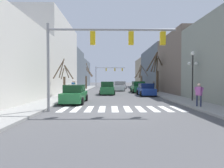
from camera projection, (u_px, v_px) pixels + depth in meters
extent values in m
plane|color=#4C4C4F|center=(122.00, 111.00, 11.35)|extent=(240.00, 240.00, 0.00)
cube|color=gray|center=(26.00, 110.00, 11.27)|extent=(2.40, 90.00, 0.15)
cube|color=gray|center=(217.00, 110.00, 11.43)|extent=(2.40, 90.00, 0.15)
cube|color=beige|center=(50.00, 57.00, 28.05)|extent=(6.00, 14.27, 11.33)
cube|color=#515B66|center=(68.00, 70.00, 40.11)|extent=(6.00, 9.80, 8.82)
cube|color=#515B66|center=(77.00, 74.00, 52.00)|extent=(6.00, 13.97, 7.72)
cube|color=#66564C|center=(188.00, 64.00, 25.16)|extent=(6.00, 10.01, 8.55)
cube|color=#515B66|center=(161.00, 69.00, 38.11)|extent=(6.00, 15.92, 8.74)
cube|color=tan|center=(148.00, 73.00, 51.29)|extent=(6.00, 10.44, 8.07)
cube|color=white|center=(64.00, 109.00, 12.28)|extent=(0.45, 2.60, 0.01)
cube|color=white|center=(77.00, 109.00, 12.29)|extent=(0.45, 2.60, 0.01)
cube|color=white|center=(89.00, 109.00, 12.30)|extent=(0.45, 2.60, 0.01)
cube|color=white|center=(102.00, 109.00, 12.31)|extent=(0.45, 2.60, 0.01)
cube|color=white|center=(115.00, 109.00, 12.33)|extent=(0.45, 2.60, 0.01)
cube|color=white|center=(127.00, 109.00, 12.34)|extent=(0.45, 2.60, 0.01)
cube|color=white|center=(140.00, 109.00, 12.35)|extent=(0.45, 2.60, 0.01)
cube|color=white|center=(153.00, 109.00, 12.36)|extent=(0.45, 2.60, 0.01)
cube|color=white|center=(165.00, 109.00, 12.37)|extent=(0.45, 2.60, 0.01)
cube|color=white|center=(178.00, 109.00, 12.39)|extent=(0.45, 2.60, 0.01)
cylinder|color=gray|center=(48.00, 68.00, 11.29)|extent=(0.18, 0.18, 5.70)
cylinder|color=gray|center=(112.00, 30.00, 11.28)|extent=(8.26, 0.14, 0.14)
cube|color=yellow|center=(93.00, 38.00, 11.28)|extent=(0.32, 0.28, 0.84)
cube|color=yellow|center=(131.00, 38.00, 11.31)|extent=(0.32, 0.28, 0.84)
cube|color=yellow|center=(163.00, 38.00, 11.34)|extent=(0.32, 0.28, 0.84)
cylinder|color=gray|center=(96.00, 77.00, 50.44)|extent=(0.18, 0.18, 5.94)
cylinder|color=gray|center=(111.00, 68.00, 50.43)|extent=(8.45, 0.14, 0.14)
cube|color=yellow|center=(106.00, 70.00, 50.43)|extent=(0.32, 0.28, 0.84)
cube|color=yellow|center=(115.00, 70.00, 50.46)|extent=(0.32, 0.28, 0.84)
cube|color=yellow|center=(122.00, 70.00, 50.49)|extent=(0.32, 0.28, 0.84)
cylinder|color=black|center=(193.00, 78.00, 16.04)|extent=(0.12, 0.12, 4.16)
sphere|color=white|center=(193.00, 53.00, 15.99)|extent=(0.36, 0.36, 0.36)
sphere|color=white|center=(189.00, 63.00, 16.00)|extent=(0.31, 0.31, 0.31)
sphere|color=white|center=(196.00, 63.00, 16.01)|extent=(0.31, 0.31, 0.31)
cube|color=silver|center=(119.00, 87.00, 32.67)|extent=(1.81, 4.29, 0.88)
cube|color=slate|center=(119.00, 83.00, 32.65)|extent=(1.67, 2.23, 0.72)
cylinder|color=black|center=(114.00, 89.00, 34.00)|extent=(0.22, 0.64, 0.64)
cylinder|color=black|center=(123.00, 89.00, 34.02)|extent=(0.22, 0.64, 0.64)
cylinder|color=black|center=(114.00, 89.00, 31.34)|extent=(0.22, 0.64, 0.64)
cylinder|color=black|center=(124.00, 89.00, 31.36)|extent=(0.22, 0.64, 0.64)
cube|color=#236B38|center=(107.00, 90.00, 24.90)|extent=(1.86, 4.86, 0.90)
cube|color=#133A1E|center=(107.00, 84.00, 24.88)|extent=(1.71, 2.52, 0.73)
cylinder|color=black|center=(114.00, 93.00, 23.42)|extent=(0.22, 0.64, 0.64)
cylinder|color=black|center=(100.00, 93.00, 23.39)|extent=(0.22, 0.64, 0.64)
cylinder|color=black|center=(114.00, 91.00, 26.43)|extent=(0.22, 0.64, 0.64)
cylinder|color=black|center=(101.00, 91.00, 26.40)|extent=(0.22, 0.64, 0.64)
cube|color=silver|center=(122.00, 86.00, 40.05)|extent=(1.77, 4.14, 0.84)
cube|color=slate|center=(122.00, 83.00, 40.03)|extent=(1.63, 2.15, 0.69)
cylinder|color=black|center=(117.00, 87.00, 41.32)|extent=(0.22, 0.64, 0.64)
cylinder|color=black|center=(125.00, 87.00, 41.35)|extent=(0.22, 0.64, 0.64)
cylinder|color=black|center=(118.00, 88.00, 38.76)|extent=(0.22, 0.64, 0.64)
cylinder|color=black|center=(126.00, 88.00, 38.78)|extent=(0.22, 0.64, 0.64)
cube|color=navy|center=(146.00, 91.00, 22.81)|extent=(1.74, 4.28, 0.78)
cube|color=#0E1C46|center=(146.00, 86.00, 22.79)|extent=(1.60, 2.23, 0.64)
cylinder|color=black|center=(137.00, 92.00, 24.13)|extent=(0.22, 0.64, 0.64)
cylinder|color=black|center=(150.00, 92.00, 24.15)|extent=(0.22, 0.64, 0.64)
cylinder|color=black|center=(141.00, 94.00, 21.47)|extent=(0.22, 0.64, 0.64)
cylinder|color=black|center=(155.00, 94.00, 21.50)|extent=(0.22, 0.64, 0.64)
cube|color=#236B38|center=(75.00, 96.00, 15.59)|extent=(1.71, 4.26, 0.79)
cube|color=#133A1E|center=(75.00, 88.00, 15.57)|extent=(1.57, 2.21, 0.65)
cylinder|color=black|center=(68.00, 98.00, 16.90)|extent=(0.22, 0.64, 0.64)
cylinder|color=black|center=(86.00, 98.00, 16.93)|extent=(0.22, 0.64, 0.64)
cylinder|color=black|center=(61.00, 101.00, 14.27)|extent=(0.22, 0.64, 0.64)
cylinder|color=black|center=(82.00, 101.00, 14.29)|extent=(0.22, 0.64, 0.64)
cube|color=#236B38|center=(138.00, 89.00, 28.33)|extent=(1.95, 4.53, 0.90)
cube|color=#133A1E|center=(138.00, 84.00, 28.31)|extent=(1.79, 2.36, 0.74)
cylinder|color=black|center=(131.00, 90.00, 29.73)|extent=(0.22, 0.64, 0.64)
cylinder|color=black|center=(143.00, 90.00, 29.76)|extent=(0.22, 0.64, 0.64)
cylinder|color=black|center=(133.00, 91.00, 26.92)|extent=(0.22, 0.64, 0.64)
cylinder|color=black|center=(146.00, 91.00, 26.95)|extent=(0.22, 0.64, 0.64)
cylinder|color=#282D47|center=(201.00, 101.00, 12.35)|extent=(0.12, 0.12, 0.79)
cylinder|color=#282D47|center=(197.00, 101.00, 12.60)|extent=(0.12, 0.12, 0.79)
cube|color=#9E4C93|center=(199.00, 91.00, 12.46)|extent=(0.39, 0.44, 0.62)
sphere|color=beige|center=(199.00, 85.00, 12.45)|extent=(0.22, 0.22, 0.22)
cylinder|color=#9E4C93|center=(202.00, 92.00, 12.27)|extent=(0.22, 0.28, 0.60)
cylinder|color=#9E4C93|center=(196.00, 91.00, 12.65)|extent=(0.22, 0.28, 0.60)
cylinder|color=#4C4C51|center=(75.00, 89.00, 28.66)|extent=(0.12, 0.12, 0.82)
cylinder|color=#4C4C51|center=(75.00, 89.00, 28.37)|extent=(0.12, 0.12, 0.82)
cube|color=#337542|center=(75.00, 84.00, 28.49)|extent=(0.29, 0.43, 0.65)
sphere|color=tan|center=(75.00, 82.00, 28.48)|extent=(0.23, 0.23, 0.23)
cylinder|color=#337542|center=(75.00, 85.00, 28.72)|extent=(0.14, 0.29, 0.63)
cylinder|color=#337542|center=(75.00, 85.00, 28.27)|extent=(0.14, 0.29, 0.63)
cylinder|color=#282D47|center=(154.00, 89.00, 27.24)|extent=(0.12, 0.12, 0.79)
cylinder|color=#282D47|center=(153.00, 90.00, 26.98)|extent=(0.12, 0.12, 0.79)
cube|color=black|center=(154.00, 85.00, 27.09)|extent=(0.37, 0.45, 0.63)
sphere|color=brown|center=(154.00, 82.00, 27.08)|extent=(0.22, 0.22, 0.22)
cylinder|color=black|center=(154.00, 85.00, 27.29)|extent=(0.20, 0.28, 0.61)
cylinder|color=black|center=(153.00, 85.00, 26.89)|extent=(0.20, 0.28, 0.61)
cylinder|color=#4C4C51|center=(72.00, 89.00, 27.51)|extent=(0.12, 0.12, 0.83)
cylinder|color=#4C4C51|center=(74.00, 89.00, 27.77)|extent=(0.12, 0.12, 0.83)
cube|color=#235693|center=(73.00, 84.00, 27.62)|extent=(0.40, 0.47, 0.66)
sphere|color=tan|center=(73.00, 81.00, 27.61)|extent=(0.23, 0.23, 0.23)
cylinder|color=#235693|center=(72.00, 85.00, 27.42)|extent=(0.22, 0.29, 0.64)
cylinder|color=#235693|center=(74.00, 85.00, 27.83)|extent=(0.22, 0.29, 0.64)
cylinder|color=#473828|center=(157.00, 82.00, 26.89)|extent=(0.40, 0.40, 3.27)
cylinder|color=#473828|center=(152.00, 62.00, 26.69)|extent=(1.90, 0.43, 3.06)
cylinder|color=#473828|center=(156.00, 62.00, 27.56)|extent=(0.34, 1.66, 3.05)
cylinder|color=#473828|center=(154.00, 62.00, 26.24)|extent=(1.41, 1.36, 3.01)
cylinder|color=#473828|center=(162.00, 65.00, 27.54)|extent=(1.89, 1.61, 2.76)
cylinder|color=#473828|center=(157.00, 66.00, 27.60)|extent=(0.45, 1.70, 2.46)
cylinder|color=brown|center=(141.00, 82.00, 37.57)|extent=(0.39, 0.39, 2.77)
cylinder|color=brown|center=(140.00, 72.00, 36.99)|extent=(0.83, 1.24, 2.46)
cylinder|color=brown|center=(139.00, 70.00, 36.67)|extent=(1.42, 1.86, 2.73)
cylinder|color=brown|center=(140.00, 73.00, 36.86)|extent=(0.75, 1.49, 2.08)
cylinder|color=brown|center=(138.00, 73.00, 38.19)|extent=(1.38, 1.59, 2.13)
cylinder|color=brown|center=(145.00, 71.00, 37.71)|extent=(1.74, 0.54, 2.49)
cylinder|color=brown|center=(86.00, 82.00, 37.50)|extent=(0.33, 0.33, 2.69)
cylinder|color=brown|center=(89.00, 70.00, 36.90)|extent=(1.29, 1.23, 2.91)
cylinder|color=brown|center=(89.00, 73.00, 37.06)|extent=(1.48, 1.01, 1.78)
cylinder|color=brown|center=(90.00, 72.00, 36.94)|extent=(1.63, 1.23, 2.06)
cylinder|color=brown|center=(64.00, 87.00, 20.06)|extent=(0.27, 0.27, 2.26)
cylinder|color=brown|center=(69.00, 72.00, 20.43)|extent=(0.96, 0.96, 1.70)
cylinder|color=brown|center=(59.00, 69.00, 19.94)|extent=(1.34, 0.25, 2.27)
cylinder|color=brown|center=(63.00, 74.00, 20.47)|extent=(0.69, 1.01, 1.32)
cylinder|color=brown|center=(67.00, 72.00, 20.33)|extent=(0.47, 0.73, 1.49)
cylinder|color=brown|center=(62.00, 68.00, 19.65)|extent=(0.49, 0.83, 2.26)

